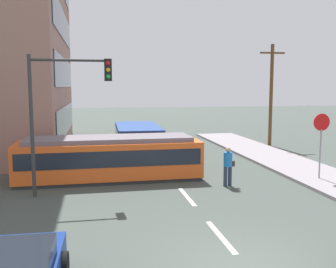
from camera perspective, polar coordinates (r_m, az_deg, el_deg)
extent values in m
plane|color=#404843|center=(18.70, -0.08, -5.91)|extent=(120.00, 120.00, 0.00)
cube|color=silver|center=(11.28, 7.80, -14.80)|extent=(0.16, 2.40, 0.01)
cube|color=silver|center=(14.92, 2.83, -9.26)|extent=(0.16, 2.40, 0.01)
cube|color=silver|center=(23.99, -2.52, -3.02)|extent=(0.16, 2.40, 0.01)
cube|color=silver|center=(29.86, -4.19, -1.04)|extent=(0.16, 2.40, 0.01)
cube|color=#2D3847|center=(27.60, -14.88, 2.08)|extent=(0.06, 13.84, 1.92)
cube|color=#2D3847|center=(27.52, -15.09, 8.73)|extent=(0.06, 13.84, 1.92)
cube|color=#2D3847|center=(27.81, -15.30, 15.33)|extent=(0.06, 13.84, 1.92)
cube|color=orange|center=(17.68, -8.63, -3.61)|extent=(8.17, 2.56, 1.59)
cube|color=#2D2D2D|center=(17.86, -8.58, -6.36)|extent=(8.01, 2.43, 0.15)
cube|color=slate|center=(17.54, -8.69, -0.73)|extent=(7.35, 2.18, 0.20)
cube|color=#1E232D|center=(17.65, -8.64, -3.00)|extent=(7.84, 2.59, 0.70)
cube|color=navy|center=(23.42, -4.52, -0.62)|extent=(2.63, 5.87, 1.55)
cube|color=black|center=(20.57, -3.82, -1.03)|extent=(2.25, 0.17, 0.93)
cube|color=black|center=(23.39, -4.53, 0.06)|extent=(2.65, 5.00, 0.62)
cylinder|color=black|center=(21.69, -4.07, -2.91)|extent=(2.57, 0.96, 0.90)
cylinder|color=black|center=(25.35, -4.88, -1.48)|extent=(2.57, 0.96, 0.90)
cylinder|color=#29364C|center=(16.52, 8.49, -6.21)|extent=(0.16, 0.16, 0.85)
cylinder|color=#29364C|center=(16.58, 9.15, -6.17)|extent=(0.16, 0.16, 0.85)
cylinder|color=blue|center=(16.40, 8.87, -3.73)|extent=(0.36, 0.36, 0.60)
sphere|color=tan|center=(16.33, 8.89, -2.31)|extent=(0.22, 0.22, 0.22)
cube|color=#542D28|center=(16.56, 9.51, -4.34)|extent=(0.22, 0.14, 0.24)
cylinder|color=black|center=(9.10, -15.29, -18.39)|extent=(0.24, 0.65, 0.64)
cylinder|color=gray|center=(18.31, 21.60, -2.73)|extent=(0.07, 0.07, 2.20)
cylinder|color=red|center=(18.14, 21.80, 1.63)|extent=(0.76, 0.04, 0.76)
cylinder|color=#333333|center=(15.29, -19.52, 0.98)|extent=(0.14, 0.14, 5.37)
cylinder|color=#333333|center=(15.10, -14.43, 10.54)|extent=(2.87, 0.10, 0.10)
cube|color=black|center=(15.06, -8.87, 9.35)|extent=(0.28, 0.24, 0.84)
sphere|color=red|center=(14.95, -8.87, 10.32)|extent=(0.16, 0.16, 0.16)
sphere|color=gold|center=(14.93, -8.85, 9.37)|extent=(0.16, 0.16, 0.16)
sphere|color=green|center=(14.92, -8.83, 8.41)|extent=(0.16, 0.16, 0.16)
cylinder|color=brown|center=(28.11, 15.01, 5.50)|extent=(0.24, 0.24, 7.11)
cube|color=brown|center=(28.20, 15.20, 11.51)|extent=(1.80, 0.12, 0.12)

